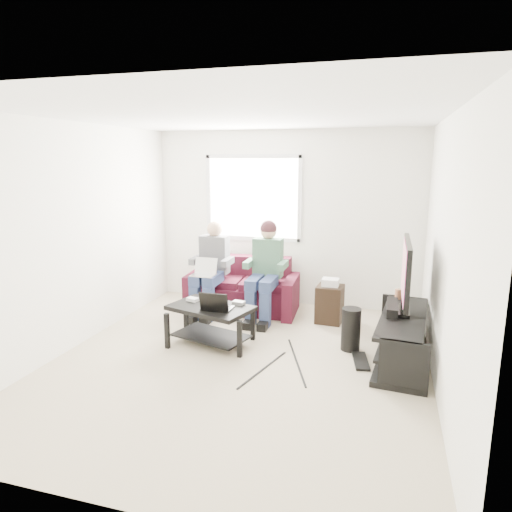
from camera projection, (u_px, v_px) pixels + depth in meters
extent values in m
plane|color=#BEAD94|center=(239.00, 362.00, 4.99)|extent=(4.50, 4.50, 0.00)
plane|color=white|center=(237.00, 115.00, 4.44)|extent=(4.50, 4.50, 0.00)
plane|color=white|center=(285.00, 219.00, 6.83)|extent=(4.50, 0.00, 4.50)
plane|color=white|center=(114.00, 316.00, 2.60)|extent=(4.50, 0.00, 4.50)
plane|color=white|center=(74.00, 237.00, 5.26)|extent=(0.00, 4.50, 4.50)
plane|color=white|center=(445.00, 257.00, 4.17)|extent=(0.00, 4.50, 4.50)
cube|color=white|center=(253.00, 198.00, 6.89)|extent=(1.40, 0.01, 1.20)
cube|color=silver|center=(253.00, 198.00, 6.88)|extent=(1.48, 0.04, 1.28)
cube|color=#451121|center=(242.00, 298.00, 6.69)|extent=(1.34, 0.77, 0.37)
cube|color=#451121|center=(248.00, 268.00, 6.89)|extent=(1.31, 0.28, 0.38)
cube|color=#451121|center=(197.00, 289.00, 6.87)|extent=(0.20, 0.81, 0.53)
cube|color=#451121|center=(291.00, 296.00, 6.47)|extent=(0.20, 0.81, 0.53)
cube|color=#451121|center=(221.00, 281.00, 6.71)|extent=(0.65, 0.61, 0.10)
cube|color=#451121|center=(264.00, 284.00, 6.53)|extent=(0.65, 0.61, 0.10)
cube|color=navy|center=(200.00, 278.00, 6.39)|extent=(0.16, 0.45, 0.14)
cube|color=navy|center=(213.00, 279.00, 6.33)|extent=(0.16, 0.45, 0.14)
cube|color=navy|center=(195.00, 303.00, 6.28)|extent=(0.13, 0.13, 0.47)
cube|color=navy|center=(209.00, 304.00, 6.22)|extent=(0.13, 0.13, 0.47)
cube|color=slate|center=(215.00, 254.00, 6.61)|extent=(0.40, 0.22, 0.55)
sphere|color=tan|center=(215.00, 229.00, 6.55)|extent=(0.22, 0.22, 0.22)
cube|color=navy|center=(255.00, 282.00, 6.17)|extent=(0.16, 0.45, 0.14)
cube|color=navy|center=(269.00, 283.00, 6.12)|extent=(0.16, 0.45, 0.14)
cube|color=navy|center=(251.00, 308.00, 6.06)|extent=(0.13, 0.13, 0.47)
cube|color=navy|center=(265.00, 309.00, 6.01)|extent=(0.13, 0.13, 0.47)
cube|color=#5A5C5C|center=(268.00, 258.00, 6.39)|extent=(0.40, 0.22, 0.55)
sphere|color=tan|center=(268.00, 231.00, 6.33)|extent=(0.22, 0.22, 0.22)
sphere|color=#371B1F|center=(269.00, 229.00, 6.32)|extent=(0.23, 0.23, 0.23)
cube|color=black|center=(211.00, 308.00, 5.40)|extent=(1.07, 0.82, 0.05)
cube|color=black|center=(211.00, 335.00, 5.47)|extent=(0.98, 0.72, 0.02)
cube|color=black|center=(167.00, 331.00, 5.32)|extent=(0.05, 0.05, 0.43)
cube|color=black|center=(240.00, 339.00, 5.08)|extent=(0.05, 0.05, 0.43)
cube|color=black|center=(186.00, 316.00, 5.81)|extent=(0.05, 0.05, 0.43)
cube|color=black|center=(253.00, 323.00, 5.57)|extent=(0.05, 0.05, 0.43)
cube|color=silver|center=(193.00, 299.00, 5.58)|extent=(0.16, 0.13, 0.04)
cube|color=black|center=(208.00, 299.00, 5.58)|extent=(0.16, 0.12, 0.04)
cube|color=gray|center=(239.00, 303.00, 5.45)|extent=(0.15, 0.11, 0.04)
cube|color=black|center=(403.00, 318.00, 4.95)|extent=(0.62, 1.58, 0.04)
cube|color=black|center=(402.00, 338.00, 5.00)|extent=(0.57, 1.51, 0.03)
cube|color=black|center=(401.00, 357.00, 5.05)|extent=(0.62, 1.58, 0.06)
cube|color=black|center=(404.00, 367.00, 4.29)|extent=(0.46, 0.09, 0.51)
cube|color=black|center=(401.00, 316.00, 5.70)|extent=(0.46, 0.09, 0.51)
cube|color=black|center=(403.00, 311.00, 5.03)|extent=(0.12, 0.40, 0.04)
cube|color=black|center=(404.00, 304.00, 5.02)|extent=(0.06, 0.06, 0.12)
cube|color=black|center=(406.00, 270.00, 4.94)|extent=(0.05, 1.10, 0.65)
cube|color=#EC3790|center=(403.00, 270.00, 4.95)|extent=(0.01, 1.01, 0.58)
cube|color=black|center=(392.00, 308.00, 5.06)|extent=(0.12, 0.50, 0.10)
cylinder|color=#AD6E4A|center=(398.00, 294.00, 5.54)|extent=(0.08, 0.08, 0.12)
cube|color=silver|center=(403.00, 348.00, 4.61)|extent=(0.30, 0.22, 0.06)
cube|color=gray|center=(402.00, 324.00, 5.27)|extent=(0.34, 0.26, 0.08)
cube|color=black|center=(402.00, 335.00, 4.94)|extent=(0.38, 0.30, 0.07)
cylinder|color=black|center=(351.00, 329.00, 5.27)|extent=(0.22, 0.22, 0.50)
cube|color=black|center=(361.00, 361.00, 4.99)|extent=(0.23, 0.47, 0.03)
cube|color=black|center=(330.00, 304.00, 6.18)|extent=(0.34, 0.34, 0.51)
cube|color=silver|center=(330.00, 282.00, 6.11)|extent=(0.22, 0.18, 0.10)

